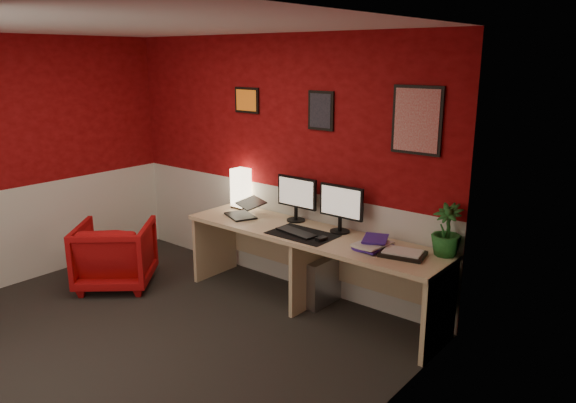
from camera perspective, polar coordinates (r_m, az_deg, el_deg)
The scene contains 26 objects.
ground at distance 4.83m, azimuth -15.14°, elevation -13.87°, with size 4.00×3.50×0.01m, color black.
ceiling at distance 4.26m, azimuth -17.51°, elevation 17.16°, with size 4.00×3.50×0.01m, color white.
wall_back at distance 5.53m, azimuth -1.27°, elevation 4.14°, with size 4.00×0.01×2.50m, color maroon.
wall_left at distance 6.11m, azimuth -27.11°, elevation 3.52°, with size 0.01×3.50×2.50m, color maroon.
wall_right at distance 3.02m, azimuth 6.24°, elevation -5.22°, with size 0.01×3.50×2.50m, color maroon.
wainscot_back at distance 5.72m, azimuth -1.26°, elevation -3.27°, with size 4.00×0.01×1.00m, color silver.
wainscot_left at distance 6.27m, azimuth -26.29°, elevation -3.21°, with size 0.01×3.50×1.00m, color silver.
wainscot_right at distance 3.35m, azimuth 5.79°, elevation -17.33°, with size 0.01×3.50×1.00m, color silver.
desk at distance 5.10m, azimuth 2.34°, elevation -7.19°, with size 2.60×0.65×0.73m, color #D3B087.
shoji_lamp at distance 5.77m, azimuth -4.93°, elevation 1.28°, with size 0.16×0.16×0.40m, color #FFE5B2.
laptop at distance 5.47m, azimuth -5.00°, elevation -0.47°, with size 0.33×0.23×0.22m, color black.
monitor_left at distance 5.26m, azimuth 0.84°, elevation 1.00°, with size 0.45×0.06×0.58m, color black.
monitor_right at distance 4.94m, azimuth 5.50°, elevation 0.00°, with size 0.45×0.06×0.58m, color black.
desk_mat at distance 4.93m, azimuth 1.51°, elevation -3.44°, with size 0.60×0.38×0.01m, color black.
keyboard at distance 4.94m, azimuth 0.88°, elevation -3.24°, with size 0.42×0.14×0.02m, color black.
mouse at distance 4.76m, azimuth 3.50°, elevation -3.89°, with size 0.06×0.10×0.03m, color black.
book_bottom at distance 4.68m, azimuth 7.75°, elevation -4.43°, with size 0.23×0.31×0.03m, color #40229E.
book_middle at distance 4.68m, azimuth 7.68°, elevation -4.11°, with size 0.23×0.31×0.02m, color silver.
book_top at distance 4.69m, azimuth 7.87°, elevation -3.79°, with size 0.20×0.27×0.03m, color #40229E.
zen_tray at distance 4.51m, azimuth 11.88°, elevation -5.38°, with size 0.35×0.25×0.03m, color black.
potted_plant at distance 4.54m, azimuth 16.23°, elevation -2.87°, with size 0.24×0.24×0.43m, color #19591E.
pc_tower at distance 5.25m, azimuth 3.44°, elevation -8.21°, with size 0.20×0.45×0.45m, color #99999E.
armchair at distance 5.86m, azimuth -17.57°, elevation -5.26°, with size 0.72×0.74×0.67m, color #B41315.
art_left at distance 5.69m, azimuth -4.31°, elevation 10.49°, with size 0.32×0.02×0.26m, color orange.
art_center at distance 5.10m, azimuth 3.46°, elevation 9.44°, with size 0.28×0.02×0.36m, color black.
art_right at distance 4.61m, azimuth 13.31°, elevation 8.24°, with size 0.44×0.02×0.56m, color red.
Camera 1 is at (3.52, -2.39, 2.28)m, focal length 34.09 mm.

